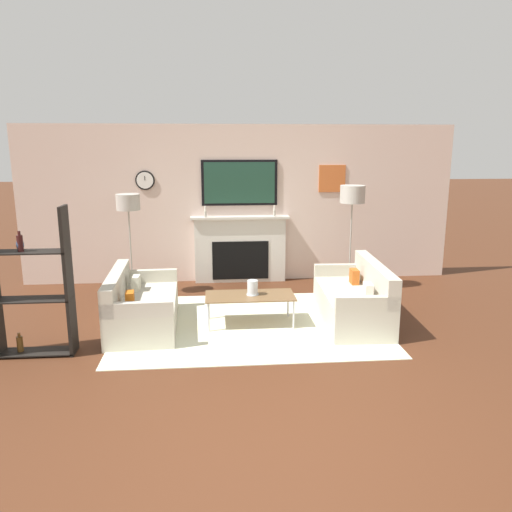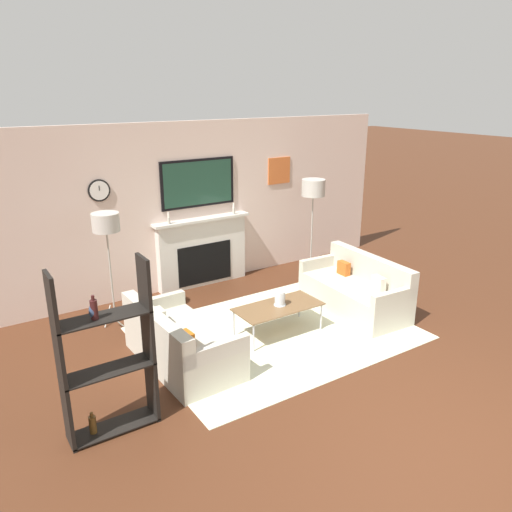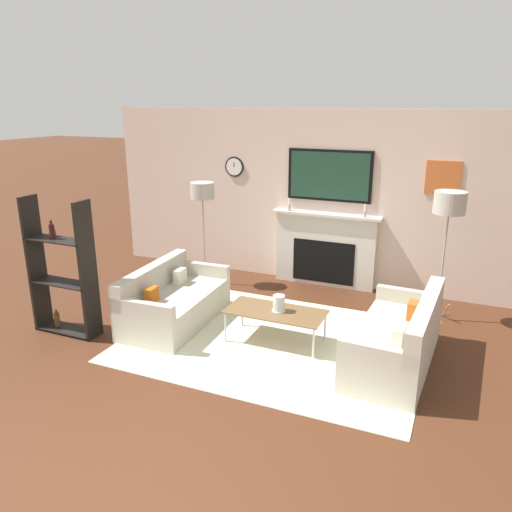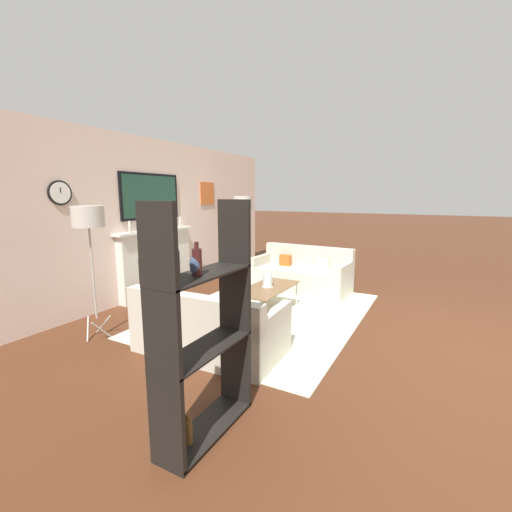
{
  "view_description": "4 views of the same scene",
  "coord_description": "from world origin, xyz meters",
  "px_view_note": "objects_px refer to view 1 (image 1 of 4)",
  "views": [
    {
      "loc": [
        -0.47,
        -3.72,
        2.37
      ],
      "look_at": [
        0.11,
        2.83,
        0.89
      ],
      "focal_mm": 35.0,
      "sensor_mm": 36.0,
      "label": 1
    },
    {
      "loc": [
        -3.59,
        -2.34,
        3.18
      ],
      "look_at": [
        -0.09,
        3.01,
        1.02
      ],
      "focal_mm": 35.0,
      "sensor_mm": 36.0,
      "label": 2
    },
    {
      "loc": [
        1.95,
        -2.52,
        2.81
      ],
      "look_at": [
        -0.29,
        2.72,
        1.03
      ],
      "focal_mm": 35.0,
      "sensor_mm": 36.0,
      "label": 3
    },
    {
      "loc": [
        -4.35,
        0.43,
        1.75
      ],
      "look_at": [
        0.2,
        2.91,
        0.82
      ],
      "focal_mm": 24.0,
      "sensor_mm": 36.0,
      "label": 4
    }
  ],
  "objects_px": {
    "couch_left": "(140,308)",
    "coffee_table": "(250,297)",
    "shelf_unit": "(31,287)",
    "hurricane_candle": "(253,288)",
    "couch_right": "(355,301)",
    "floor_lamp_right": "(352,196)",
    "floor_lamp_left": "(128,204)"
  },
  "relations": [
    {
      "from": "coffee_table",
      "to": "floor_lamp_right",
      "type": "height_order",
      "value": "floor_lamp_right"
    },
    {
      "from": "couch_left",
      "to": "shelf_unit",
      "type": "xyz_separation_m",
      "value": [
        -1.08,
        -0.77,
        0.54
      ]
    },
    {
      "from": "floor_lamp_left",
      "to": "coffee_table",
      "type": "bearing_deg",
      "value": -39.69
    },
    {
      "from": "hurricane_candle",
      "to": "shelf_unit",
      "type": "height_order",
      "value": "shelf_unit"
    },
    {
      "from": "coffee_table",
      "to": "floor_lamp_right",
      "type": "xyz_separation_m",
      "value": [
        1.76,
        1.47,
        1.18
      ]
    },
    {
      "from": "couch_right",
      "to": "coffee_table",
      "type": "distance_m",
      "value": 1.44
    },
    {
      "from": "floor_lamp_left",
      "to": "couch_left",
      "type": "bearing_deg",
      "value": -77.47
    },
    {
      "from": "couch_right",
      "to": "coffee_table",
      "type": "bearing_deg",
      "value": -179.69
    },
    {
      "from": "hurricane_candle",
      "to": "shelf_unit",
      "type": "relative_size",
      "value": 0.12
    },
    {
      "from": "hurricane_candle",
      "to": "couch_right",
      "type": "bearing_deg",
      "value": -0.32
    },
    {
      "from": "couch_left",
      "to": "floor_lamp_left",
      "type": "xyz_separation_m",
      "value": [
        -0.32,
        1.46,
        1.2
      ]
    },
    {
      "from": "floor_lamp_left",
      "to": "shelf_unit",
      "type": "xyz_separation_m",
      "value": [
        -0.75,
        -2.23,
        -0.66
      ]
    },
    {
      "from": "couch_left",
      "to": "coffee_table",
      "type": "relative_size",
      "value": 1.4
    },
    {
      "from": "couch_left",
      "to": "floor_lamp_right",
      "type": "relative_size",
      "value": 0.96
    },
    {
      "from": "hurricane_candle",
      "to": "floor_lamp_left",
      "type": "height_order",
      "value": "floor_lamp_left"
    },
    {
      "from": "couch_right",
      "to": "coffee_table",
      "type": "relative_size",
      "value": 1.5
    },
    {
      "from": "shelf_unit",
      "to": "hurricane_candle",
      "type": "bearing_deg",
      "value": 16.91
    },
    {
      "from": "couch_left",
      "to": "floor_lamp_left",
      "type": "bearing_deg",
      "value": 102.53
    },
    {
      "from": "coffee_table",
      "to": "floor_lamp_left",
      "type": "distance_m",
      "value": 2.54
    },
    {
      "from": "floor_lamp_right",
      "to": "couch_left",
      "type": "bearing_deg",
      "value": -155.49
    },
    {
      "from": "coffee_table",
      "to": "floor_lamp_right",
      "type": "relative_size",
      "value": 0.68
    },
    {
      "from": "couch_left",
      "to": "couch_right",
      "type": "distance_m",
      "value": 2.88
    },
    {
      "from": "shelf_unit",
      "to": "couch_left",
      "type": "bearing_deg",
      "value": 35.61
    },
    {
      "from": "couch_left",
      "to": "hurricane_candle",
      "type": "bearing_deg",
      "value": 0.26
    },
    {
      "from": "coffee_table",
      "to": "hurricane_candle",
      "type": "bearing_deg",
      "value": 23.12
    },
    {
      "from": "couch_left",
      "to": "hurricane_candle",
      "type": "xyz_separation_m",
      "value": [
        1.48,
        0.01,
        0.22
      ]
    },
    {
      "from": "couch_right",
      "to": "hurricane_candle",
      "type": "xyz_separation_m",
      "value": [
        -1.4,
        0.01,
        0.21
      ]
    },
    {
      "from": "couch_right",
      "to": "shelf_unit",
      "type": "distance_m",
      "value": 4.06
    },
    {
      "from": "hurricane_candle",
      "to": "coffee_table",
      "type": "bearing_deg",
      "value": -156.88
    },
    {
      "from": "couch_left",
      "to": "shelf_unit",
      "type": "relative_size",
      "value": 0.97
    },
    {
      "from": "couch_left",
      "to": "floor_lamp_left",
      "type": "relative_size",
      "value": 1.02
    },
    {
      "from": "floor_lamp_right",
      "to": "shelf_unit",
      "type": "distance_m",
      "value": 4.88
    }
  ]
}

